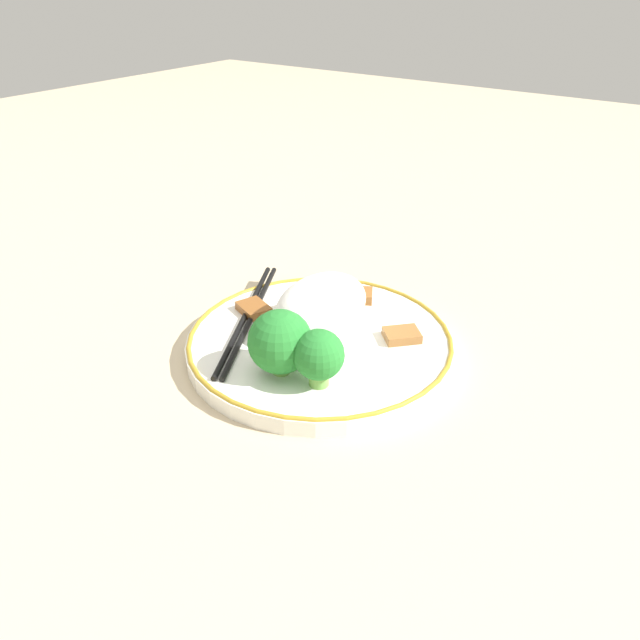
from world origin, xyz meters
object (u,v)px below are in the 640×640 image
object	(u,v)px
broccoli_back_left	(280,342)
broccoli_back_center	(319,356)
plate	(320,342)
chopsticks	(248,316)

from	to	relation	value
broccoli_back_left	broccoli_back_center	xyz separation A→B (m)	(-0.00, 0.04, -0.00)
broccoli_back_left	plate	bearing A→B (deg)	-174.98
broccoli_back_left	broccoli_back_center	distance (m)	0.04
broccoli_back_center	chopsticks	distance (m)	0.14
plate	broccoli_back_left	world-z (taller)	broccoli_back_left
broccoli_back_center	broccoli_back_left	bearing A→B (deg)	-83.18
plate	chopsticks	distance (m)	0.09
plate	chopsticks	bearing A→B (deg)	-80.80
broccoli_back_center	chopsticks	world-z (taller)	broccoli_back_center
broccoli_back_left	chopsticks	size ratio (longest dim) A/B	0.30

